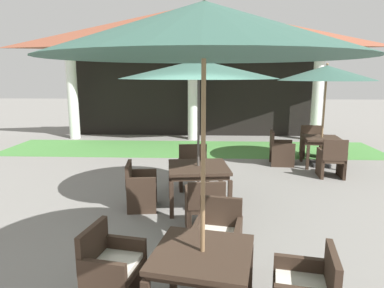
{
  "coord_description": "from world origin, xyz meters",
  "views": [
    {
      "loc": [
        0.52,
        -3.55,
        2.33
      ],
      "look_at": [
        0.23,
        2.86,
        1.03
      ],
      "focal_mm": 32.23,
      "sensor_mm": 36.0,
      "label": 1
    }
  ],
  "objects_px": {
    "patio_table_near_foreground": "(202,261)",
    "patio_chair_near_foreground_west": "(111,270)",
    "patio_umbrella_mid_left": "(327,74)",
    "patio_chair_mid_right_south": "(205,206)",
    "patio_chair_mid_left_west": "(280,150)",
    "patio_umbrella_mid_right": "(199,70)",
    "patio_table_mid_left": "(322,141)",
    "patio_chair_mid_left_south": "(332,160)",
    "patio_chair_mid_left_north": "(312,142)",
    "patio_chair_mid_right_north": "(193,169)",
    "patio_table_mid_right": "(198,171)",
    "patio_umbrella_near_foreground": "(204,32)",
    "patio_chair_near_foreground_north": "(218,239)",
    "patio_chair_mid_right_west": "(140,187)"
  },
  "relations": [
    {
      "from": "patio_table_near_foreground",
      "to": "patio_chair_mid_right_north",
      "type": "relative_size",
      "value": 1.16
    },
    {
      "from": "patio_umbrella_mid_left",
      "to": "patio_chair_mid_right_south",
      "type": "bearing_deg",
      "value": -126.77
    },
    {
      "from": "patio_table_near_foreground",
      "to": "patio_chair_near_foreground_west",
      "type": "height_order",
      "value": "patio_chair_near_foreground_west"
    },
    {
      "from": "patio_chair_mid_left_north",
      "to": "patio_chair_mid_right_north",
      "type": "relative_size",
      "value": 0.99
    },
    {
      "from": "patio_umbrella_near_foreground",
      "to": "patio_chair_mid_right_south",
      "type": "bearing_deg",
      "value": 89.86
    },
    {
      "from": "patio_chair_near_foreground_north",
      "to": "patio_chair_mid_right_south",
      "type": "bearing_deg",
      "value": -69.59
    },
    {
      "from": "patio_umbrella_near_foreground",
      "to": "patio_chair_near_foreground_north",
      "type": "bearing_deg",
      "value": 79.19
    },
    {
      "from": "patio_chair_mid_left_west",
      "to": "patio_chair_mid_right_north",
      "type": "bearing_deg",
      "value": -43.08
    },
    {
      "from": "patio_umbrella_mid_left",
      "to": "patio_table_mid_right",
      "type": "relative_size",
      "value": 2.26
    },
    {
      "from": "patio_umbrella_near_foreground",
      "to": "patio_chair_near_foreground_north",
      "type": "xyz_separation_m",
      "value": [
        0.18,
        0.92,
        -2.28
      ]
    },
    {
      "from": "patio_chair_mid_left_west",
      "to": "patio_umbrella_mid_right",
      "type": "height_order",
      "value": "patio_umbrella_mid_right"
    },
    {
      "from": "patio_chair_mid_left_north",
      "to": "patio_chair_mid_left_south",
      "type": "relative_size",
      "value": 0.96
    },
    {
      "from": "patio_table_mid_right",
      "to": "patio_table_mid_left",
      "type": "bearing_deg",
      "value": 43.67
    },
    {
      "from": "patio_umbrella_mid_left",
      "to": "patio_chair_mid_left_north",
      "type": "relative_size",
      "value": 2.94
    },
    {
      "from": "patio_chair_near_foreground_north",
      "to": "patio_chair_mid_right_south",
      "type": "relative_size",
      "value": 1.0
    },
    {
      "from": "patio_table_near_foreground",
      "to": "patio_umbrella_mid_right",
      "type": "distance_m",
      "value": 3.44
    },
    {
      "from": "patio_umbrella_mid_right",
      "to": "patio_chair_mid_right_south",
      "type": "bearing_deg",
      "value": -83.04
    },
    {
      "from": "patio_umbrella_mid_right",
      "to": "patio_chair_mid_right_north",
      "type": "xyz_separation_m",
      "value": [
        -0.13,
        1.02,
        -2.0
      ]
    },
    {
      "from": "patio_chair_mid_left_west",
      "to": "patio_chair_mid_left_south",
      "type": "relative_size",
      "value": 0.96
    },
    {
      "from": "patio_umbrella_near_foreground",
      "to": "patio_table_mid_right",
      "type": "xyz_separation_m",
      "value": [
        -0.12,
        2.94,
        -2.01
      ]
    },
    {
      "from": "patio_chair_near_foreground_north",
      "to": "patio_table_mid_right",
      "type": "xyz_separation_m",
      "value": [
        -0.29,
        2.03,
        0.27
      ]
    },
    {
      "from": "patio_table_near_foreground",
      "to": "patio_chair_mid_left_south",
      "type": "bearing_deg",
      "value": 59.34
    },
    {
      "from": "patio_table_near_foreground",
      "to": "patio_table_mid_left",
      "type": "height_order",
      "value": "patio_table_mid_left"
    },
    {
      "from": "patio_table_mid_left",
      "to": "patio_chair_mid_left_south",
      "type": "xyz_separation_m",
      "value": [
        -0.08,
        -1.02,
        -0.23
      ]
    },
    {
      "from": "patio_umbrella_mid_left",
      "to": "patio_chair_mid_left_west",
      "type": "xyz_separation_m",
      "value": [
        -1.02,
        0.08,
        -1.94
      ]
    },
    {
      "from": "patio_umbrella_mid_right",
      "to": "patio_chair_mid_right_south",
      "type": "height_order",
      "value": "patio_umbrella_mid_right"
    },
    {
      "from": "patio_chair_near_foreground_west",
      "to": "patio_umbrella_mid_right",
      "type": "bearing_deg",
      "value": 174.76
    },
    {
      "from": "patio_chair_near_foreground_west",
      "to": "patio_chair_mid_right_west",
      "type": "relative_size",
      "value": 1.03
    },
    {
      "from": "patio_chair_mid_right_south",
      "to": "patio_umbrella_mid_right",
      "type": "bearing_deg",
      "value": 90.0
    },
    {
      "from": "patio_table_mid_left",
      "to": "patio_chair_mid_left_west",
      "type": "bearing_deg",
      "value": 175.48
    },
    {
      "from": "patio_umbrella_mid_right",
      "to": "patio_chair_mid_right_west",
      "type": "xyz_separation_m",
      "value": [
        -1.02,
        -0.12,
        -2.0
      ]
    },
    {
      "from": "patio_umbrella_near_foreground",
      "to": "patio_chair_near_foreground_north",
      "type": "height_order",
      "value": "patio_umbrella_near_foreground"
    },
    {
      "from": "patio_chair_mid_left_west",
      "to": "patio_umbrella_mid_right",
      "type": "distance_m",
      "value": 4.18
    },
    {
      "from": "patio_umbrella_near_foreground",
      "to": "patio_chair_mid_left_south",
      "type": "height_order",
      "value": "patio_umbrella_near_foreground"
    },
    {
      "from": "patio_chair_mid_left_north",
      "to": "patio_table_mid_right",
      "type": "xyz_separation_m",
      "value": [
        -3.17,
        -3.97,
        0.24
      ]
    },
    {
      "from": "patio_table_mid_left",
      "to": "patio_table_mid_right",
      "type": "distance_m",
      "value": 4.27
    },
    {
      "from": "patio_chair_mid_right_south",
      "to": "patio_table_mid_left",
      "type": "bearing_deg",
      "value": 46.27
    },
    {
      "from": "patio_table_near_foreground",
      "to": "patio_chair_mid_left_north",
      "type": "bearing_deg",
      "value": 66.17
    },
    {
      "from": "patio_umbrella_near_foreground",
      "to": "patio_chair_mid_right_north",
      "type": "height_order",
      "value": "patio_umbrella_near_foreground"
    },
    {
      "from": "patio_chair_mid_left_south",
      "to": "patio_table_mid_right",
      "type": "xyz_separation_m",
      "value": [
        -3.01,
        -1.93,
        0.25
      ]
    },
    {
      "from": "patio_umbrella_mid_left",
      "to": "patio_umbrella_near_foreground",
      "type": "bearing_deg",
      "value": -116.75
    },
    {
      "from": "patio_table_near_foreground",
      "to": "patio_chair_mid_right_south",
      "type": "height_order",
      "value": "patio_chair_mid_right_south"
    },
    {
      "from": "patio_chair_mid_left_west",
      "to": "patio_umbrella_mid_right",
      "type": "relative_size",
      "value": 0.33
    },
    {
      "from": "patio_table_near_foreground",
      "to": "patio_umbrella_mid_left",
      "type": "height_order",
      "value": "patio_umbrella_mid_left"
    },
    {
      "from": "patio_chair_mid_left_north",
      "to": "patio_umbrella_mid_right",
      "type": "distance_m",
      "value": 5.45
    },
    {
      "from": "patio_table_near_foreground",
      "to": "patio_chair_mid_left_west",
      "type": "distance_m",
      "value": 6.29
    },
    {
      "from": "patio_chair_mid_left_west",
      "to": "patio_chair_mid_right_west",
      "type": "relative_size",
      "value": 1.07
    },
    {
      "from": "patio_table_near_foreground",
      "to": "patio_umbrella_mid_right",
      "type": "xyz_separation_m",
      "value": [
        -0.12,
        2.94,
        1.77
      ]
    },
    {
      "from": "patio_table_near_foreground",
      "to": "patio_chair_mid_right_north",
      "type": "distance_m",
      "value": 3.98
    },
    {
      "from": "patio_chair_mid_left_north",
      "to": "patio_table_mid_left",
      "type": "bearing_deg",
      "value": 90.0
    }
  ]
}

